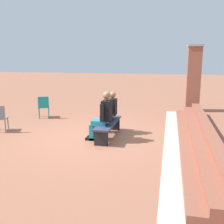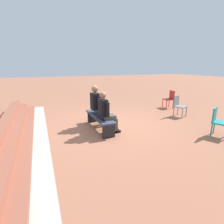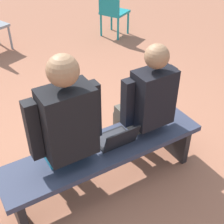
% 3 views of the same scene
% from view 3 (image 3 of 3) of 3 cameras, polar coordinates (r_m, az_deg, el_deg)
% --- Properties ---
extents(ground_plane, '(60.00, 60.00, 0.00)m').
position_cam_3_polar(ground_plane, '(3.17, -7.24, -9.22)').
color(ground_plane, '#9E6047').
extents(bench, '(1.80, 0.44, 0.45)m').
position_cam_3_polar(bench, '(2.72, -1.31, -7.83)').
color(bench, '#33384C').
rests_on(bench, ground).
extents(person_student, '(0.51, 0.64, 1.29)m').
position_cam_3_polar(person_student, '(2.74, 6.05, 1.51)').
color(person_student, '#4C473D').
rests_on(person_student, ground).
extents(person_adult, '(0.57, 0.72, 1.39)m').
position_cam_3_polar(person_adult, '(2.41, -8.86, -2.87)').
color(person_adult, teal).
rests_on(person_adult, ground).
extents(laptop, '(0.32, 0.29, 0.21)m').
position_cam_3_polar(laptop, '(2.65, 0.78, -4.88)').
color(laptop, black).
rests_on(laptop, bench).
extents(plastic_chair_foreground, '(0.57, 0.57, 0.84)m').
position_cam_3_polar(plastic_chair_foreground, '(5.78, 0.07, 18.17)').
color(plastic_chair_foreground, teal).
rests_on(plastic_chair_foreground, ground).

